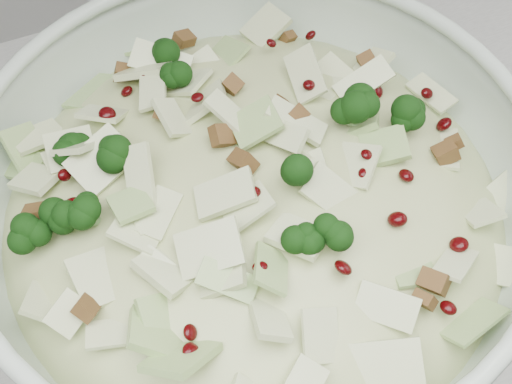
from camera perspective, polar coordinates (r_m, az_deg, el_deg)
mixing_bowl at (r=0.54m, az=-0.16°, el=-2.02°), size 0.43×0.43×0.17m
salad at (r=0.52m, az=-0.16°, el=-0.41°), size 0.48×0.48×0.17m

